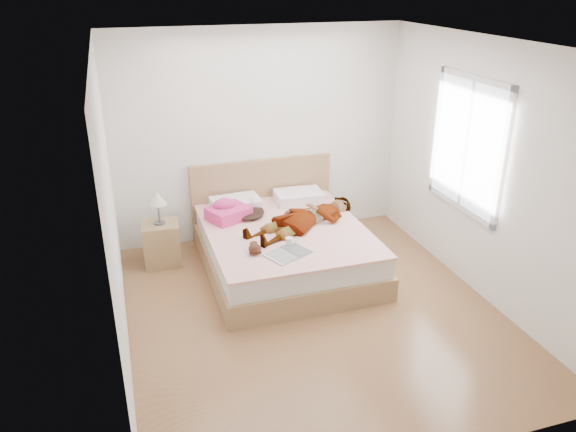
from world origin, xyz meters
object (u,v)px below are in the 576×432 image
object	(u,v)px
woman	(305,215)
bed	(283,244)
phone	(253,201)
magazine	(289,253)
coffee_mug	(290,242)
plush_toy	(255,248)
towel	(228,211)
nightstand	(161,240)

from	to	relation	value
woman	bed	size ratio (longest dim) A/B	0.74
phone	magazine	bearing A→B (deg)	-110.74
woman	coffee_mug	xyz separation A→B (m)	(-0.34, -0.49, -0.06)
magazine	plush_toy	size ratio (longest dim) A/B	2.62
phone	plush_toy	bearing A→B (deg)	-129.64
woman	plush_toy	xyz separation A→B (m)	(-0.73, -0.55, -0.05)
magazine	plush_toy	xyz separation A→B (m)	(-0.33, 0.13, 0.05)
towel	magazine	size ratio (longest dim) A/B	1.04
magazine	coffee_mug	xyz separation A→B (m)	(0.06, 0.19, 0.04)
towel	coffee_mug	distance (m)	1.00
coffee_mug	woman	bearing A→B (deg)	55.49
magazine	nightstand	distance (m)	1.68
bed	coffee_mug	bearing A→B (deg)	-99.65
bed	plush_toy	world-z (taller)	bed
magazine	bed	bearing A→B (deg)	77.94
woman	coffee_mug	bearing A→B (deg)	-60.65
magazine	coffee_mug	size ratio (longest dim) A/B	4.58
magazine	plush_toy	bearing A→B (deg)	158.89
phone	magazine	xyz separation A→B (m)	(0.10, -1.07, -0.17)
woman	bed	bearing A→B (deg)	-122.24
bed	towel	size ratio (longest dim) A/B	3.73
woman	phone	bearing A→B (deg)	-154.80
woman	bed	distance (m)	0.42
plush_toy	phone	bearing A→B (deg)	76.50
bed	magazine	bearing A→B (deg)	-102.06
phone	bed	xyz separation A→B (m)	(0.25, -0.37, -0.42)
phone	magazine	world-z (taller)	phone
towel	plush_toy	xyz separation A→B (m)	(0.08, -0.94, -0.04)
woman	nightstand	world-z (taller)	nightstand
bed	nightstand	xyz separation A→B (m)	(-1.33, 0.47, 0.02)
phone	nightstand	distance (m)	1.15
woman	towel	world-z (taller)	towel
nightstand	phone	bearing A→B (deg)	-5.25
woman	nightstand	xyz separation A→B (m)	(-1.58, 0.50, -0.32)
woman	magazine	distance (m)	0.79
towel	nightstand	size ratio (longest dim) A/B	0.63
phone	coffee_mug	world-z (taller)	phone
bed	woman	bearing A→B (deg)	-6.09
plush_toy	towel	bearing A→B (deg)	94.92
bed	magazine	world-z (taller)	bed
phone	bed	world-z (taller)	bed
woman	bed	xyz separation A→B (m)	(-0.25, 0.03, -0.34)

